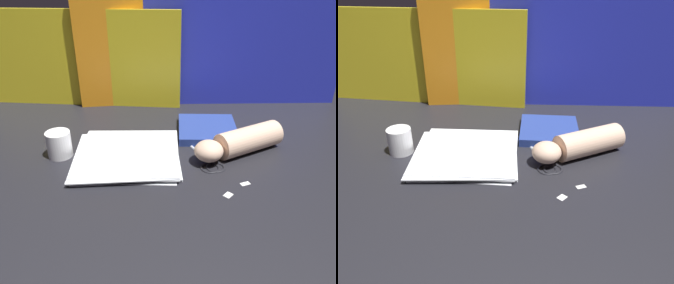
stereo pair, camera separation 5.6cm
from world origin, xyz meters
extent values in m
plane|color=black|center=(0.00, 0.00, 0.00)|extent=(6.00, 6.00, 0.00)
cube|color=yellow|center=(-0.31, 0.45, 0.19)|extent=(0.83, 0.11, 0.37)
cube|color=orange|center=(-0.03, 0.45, 0.23)|extent=(0.52, 0.08, 0.46)
cube|color=#2833D1|center=(0.32, 0.45, 0.22)|extent=(0.86, 0.02, 0.45)
cube|color=white|center=(-0.07, 0.01, 0.00)|extent=(0.31, 0.30, 0.00)
cube|color=white|center=(-0.07, 0.01, 0.00)|extent=(0.31, 0.30, 0.00)
cube|color=white|center=(-0.07, 0.01, 0.01)|extent=(0.31, 0.30, 0.00)
cube|color=white|center=(-0.07, 0.01, 0.01)|extent=(0.29, 0.28, 0.00)
cube|color=white|center=(-0.08, 0.00, 0.01)|extent=(0.31, 0.30, 0.00)
cube|color=white|center=(-0.07, 0.01, 0.02)|extent=(0.30, 0.29, 0.00)
cube|color=navy|center=(0.19, 0.17, 0.01)|extent=(0.20, 0.21, 0.03)
sphere|color=silver|center=(0.17, -0.03, 0.00)|extent=(0.01, 0.01, 0.01)
cylinder|color=silver|center=(0.14, 0.02, 0.00)|extent=(0.06, 0.11, 0.01)
torus|color=black|center=(0.18, -0.06, 0.00)|extent=(0.07, 0.07, 0.01)
cylinder|color=silver|center=(0.17, 0.03, 0.00)|extent=(0.02, 0.11, 0.01)
torus|color=black|center=(0.17, -0.06, 0.00)|extent=(0.06, 0.06, 0.01)
cylinder|color=beige|center=(0.29, 0.04, 0.04)|extent=(0.22, 0.17, 0.08)
ellipsoid|color=beige|center=(0.16, -0.03, 0.04)|extent=(0.11, 0.11, 0.06)
cube|color=white|center=(0.19, -0.18, 0.00)|extent=(0.03, 0.03, 0.00)
cube|color=white|center=(0.25, -0.14, 0.00)|extent=(0.03, 0.02, 0.00)
cylinder|color=white|center=(-0.27, 0.02, 0.04)|extent=(0.07, 0.07, 0.08)
camera|label=1|loc=(0.03, -0.84, 0.50)|focal=35.00mm
camera|label=2|loc=(0.09, -0.84, 0.50)|focal=35.00mm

